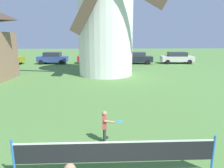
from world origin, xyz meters
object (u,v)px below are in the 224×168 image
object	(u,v)px
windmill	(105,7)
parked_car_cream	(177,58)
parked_car_red	(93,57)
parked_car_black	(136,58)
tennis_net	(115,152)
parked_car_blue	(53,58)
player_far	(105,125)
parked_car_mustard	(6,58)

from	to	relation	value
windmill	parked_car_cream	xyz separation A→B (m)	(9.86, 7.92, -5.44)
windmill	parked_car_red	size ratio (longest dim) A/B	3.20
windmill	parked_car_black	bearing A→B (deg)	62.21
tennis_net	parked_car_blue	bearing A→B (deg)	107.00
parked_car_black	tennis_net	bearing A→B (deg)	-100.12
windmill	tennis_net	bearing A→B (deg)	-89.81
player_far	parked_car_red	xyz separation A→B (m)	(-1.47, 21.99, 0.15)
windmill	parked_car_black	distance (m)	10.42
parked_car_red	parked_car_cream	world-z (taller)	same
windmill	parked_car_cream	size ratio (longest dim) A/B	3.04
parked_car_cream	parked_car_black	bearing A→B (deg)	-179.47
windmill	parked_car_mustard	bearing A→B (deg)	148.51
parked_car_mustard	parked_car_cream	world-z (taller)	same
player_far	parked_car_mustard	xyz separation A→B (m)	(-13.00, 21.36, 0.15)
parked_car_mustard	windmill	bearing A→B (deg)	-31.49
parked_car_mustard	parked_car_red	bearing A→B (deg)	3.12
tennis_net	parked_car_black	size ratio (longest dim) A/B	1.16
windmill	player_far	distance (m)	14.41
parked_car_red	parked_car_black	xyz separation A→B (m)	(5.81, -0.85, 0.00)
player_far	parked_car_cream	bearing A→B (deg)	64.62
player_far	parked_car_black	xyz separation A→B (m)	(4.34, 21.15, 0.15)
parked_car_mustard	parked_car_black	bearing A→B (deg)	-0.72
parked_car_mustard	parked_car_black	size ratio (longest dim) A/B	0.97
parked_car_mustard	tennis_net	bearing A→B (deg)	-60.23
windmill	player_far	xyz separation A→B (m)	(-0.20, -13.28, -5.59)
player_far	parked_car_black	size ratio (longest dim) A/B	0.25
parked_car_red	parked_car_black	size ratio (longest dim) A/B	0.91
tennis_net	parked_car_mustard	bearing A→B (deg)	119.77
player_far	parked_car_mustard	distance (m)	25.01
parked_car_blue	parked_car_black	xyz separation A→B (m)	(11.24, -0.45, 0.00)
windmill	tennis_net	distance (m)	16.06
player_far	parked_car_cream	size ratio (longest dim) A/B	0.26
tennis_net	player_far	distance (m)	1.80
tennis_net	player_far	world-z (taller)	player_far
parked_car_red	parked_car_cream	xyz separation A→B (m)	(11.53, -0.79, 0.00)
parked_car_blue	tennis_net	bearing A→B (deg)	-73.00
parked_car_cream	tennis_net	bearing A→B (deg)	-113.11
parked_car_blue	parked_car_red	bearing A→B (deg)	4.17
player_far	parked_car_red	size ratio (longest dim) A/B	0.28
parked_car_red	player_far	bearing A→B (deg)	-86.17
windmill	player_far	world-z (taller)	windmill
parked_car_red	parked_car_blue	bearing A→B (deg)	-175.83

